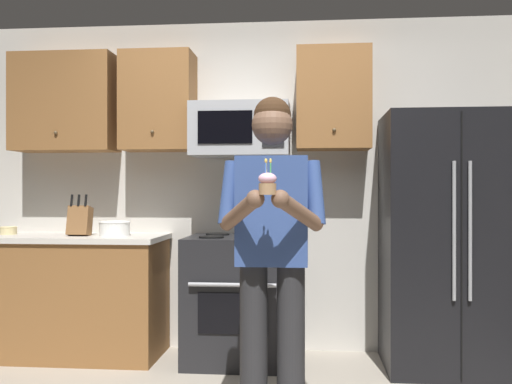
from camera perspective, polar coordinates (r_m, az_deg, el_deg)
The scene contains 11 objects.
wall_back at distance 4.66m, azimuth 0.71°, elevation 0.63°, with size 4.40×0.10×2.60m, color beige.
oven_range at distance 4.36m, azimuth -1.71°, elevation -10.40°, with size 0.76×0.70×0.93m.
microwave at distance 4.43m, azimuth -1.52°, elevation 6.10°, with size 0.74×0.41×0.40m.
refrigerator at distance 4.34m, azimuth 18.33°, elevation -4.61°, with size 0.90×0.75×1.80m.
cabinet_row_upper at distance 4.62m, azimuth -8.63°, elevation 8.74°, with size 2.78×0.36×0.76m.
counter_left at distance 4.72m, azimuth -17.77°, elevation -9.60°, with size 1.44×0.66×0.92m.
knife_block at distance 4.57m, azimuth -16.89°, elevation -2.70°, with size 0.16×0.15×0.32m.
bowl_large_white at distance 4.49m, azimuth -13.68°, elevation -3.47°, with size 0.24×0.24×0.11m.
bowl_small_colored at distance 4.90m, azimuth -23.09°, elevation -3.48°, with size 0.13×0.13×0.06m.
person at distance 3.11m, azimuth 1.58°, elevation -4.70°, with size 0.60×0.48×1.76m.
cupcake at distance 2.77m, azimuth 1.13°, elevation 0.88°, with size 0.09×0.09×0.17m.
Camera 1 is at (0.38, -2.90, 1.25)m, focal length 40.82 mm.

